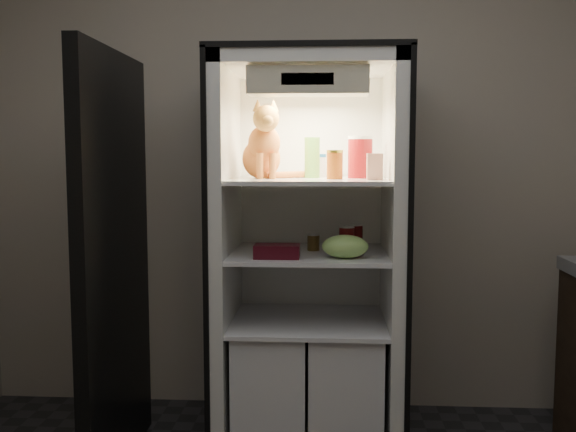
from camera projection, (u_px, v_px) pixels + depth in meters
The scene contains 16 objects.
room_shell at pixel (296, 73), 1.68m from camera, with size 3.60×3.60×3.60m.
refrigerator at pixel (309, 280), 3.13m from camera, with size 0.90×0.72×1.88m.
fridge_door at pixel (114, 266), 2.82m from camera, with size 0.07×0.87×1.85m.
tabby_cat at pixel (263, 149), 3.05m from camera, with size 0.33×0.36×0.37m.
parmesan_shaker at pixel (312, 158), 3.10m from camera, with size 0.08×0.08×0.20m.
mayo_tub at pixel (318, 165), 3.19m from camera, with size 0.08×0.08×0.12m.
salsa_jar at pixel (335, 165), 2.95m from camera, with size 0.08×0.08×0.13m.
pepper_jar at pixel (360, 157), 3.07m from camera, with size 0.12×0.12×0.20m.
cream_carton at pixel (375, 167), 2.88m from camera, with size 0.07×0.07×0.12m, color silver.
soda_can_a at pixel (350, 237), 3.18m from camera, with size 0.06×0.06×0.11m.
soda_can_b at pixel (356, 238), 3.10m from camera, with size 0.07×0.07×0.13m.
soda_can_c at pixel (347, 241), 2.96m from camera, with size 0.07×0.07×0.13m.
condiment_jar at pixel (313, 242), 3.10m from camera, with size 0.06×0.06×0.08m.
grape_bag at pixel (345, 246), 2.88m from camera, with size 0.21×0.15×0.10m, color #98C85D.
berry_box_left at pixel (268, 251), 2.88m from camera, with size 0.12×0.12×0.06m, color #470B15.
berry_box_right at pixel (286, 251), 2.88m from camera, with size 0.12×0.12×0.06m, color #470B15.
Camera 1 is at (0.08, -1.71, 1.41)m, focal length 40.00 mm.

